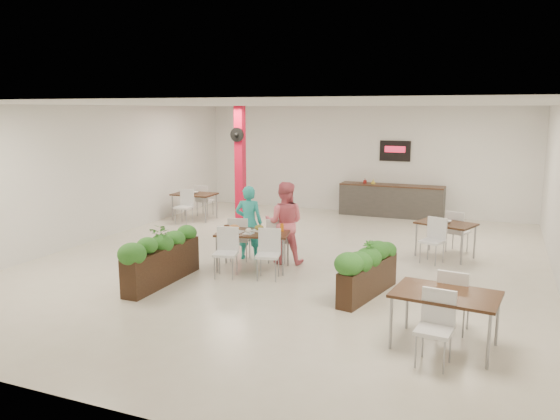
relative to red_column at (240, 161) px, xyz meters
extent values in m
plane|color=beige|center=(3.00, -3.79, -1.64)|extent=(12.00, 12.00, 0.00)
cube|color=white|center=(3.00, 2.21, -0.04)|extent=(10.00, 0.10, 3.20)
cube|color=white|center=(3.00, -9.79, -0.04)|extent=(10.00, 0.10, 3.20)
cube|color=white|center=(-2.00, -3.79, -0.04)|extent=(0.10, 12.00, 3.20)
cube|color=white|center=(3.00, -3.79, 1.56)|extent=(10.00, 12.00, 0.04)
cube|color=red|center=(0.00, 0.01, -0.04)|extent=(0.25, 0.25, 3.20)
cylinder|color=black|center=(0.00, -0.17, 0.76)|extent=(0.40, 0.06, 0.40)
sphere|color=black|center=(0.00, -0.21, 0.76)|extent=(0.12, 0.12, 0.12)
cube|color=#33312D|center=(4.00, 1.86, -1.19)|extent=(3.00, 0.60, 0.90)
cube|color=black|center=(4.00, 1.86, -0.72)|extent=(3.00, 0.62, 0.04)
cube|color=black|center=(4.00, 2.17, 0.26)|extent=(0.90, 0.04, 0.60)
cube|color=red|center=(4.00, 2.14, 0.31)|extent=(0.60, 0.02, 0.18)
imported|color=maroon|center=(3.20, 1.86, -0.61)|extent=(0.09, 0.09, 0.19)
imported|color=gold|center=(3.45, 1.86, -0.62)|extent=(0.13, 0.13, 0.17)
cube|color=black|center=(2.54, -4.57, -0.91)|extent=(1.55, 1.11, 0.04)
cylinder|color=gray|center=(2.00, -5.05, -1.29)|extent=(0.04, 0.04, 0.71)
cylinder|color=gray|center=(3.25, -4.75, -1.29)|extent=(0.04, 0.04, 0.71)
cylinder|color=gray|center=(1.84, -4.39, -1.29)|extent=(0.04, 0.04, 0.71)
cylinder|color=gray|center=(3.08, -4.09, -1.29)|extent=(0.04, 0.04, 0.71)
cube|color=white|center=(2.01, -4.08, -1.19)|extent=(0.51, 0.51, 0.05)
cube|color=white|center=(2.06, -4.26, -0.94)|extent=(0.42, 0.14, 0.45)
cylinder|color=gray|center=(2.14, -3.87, -1.43)|extent=(0.02, 0.02, 0.43)
cylinder|color=gray|center=(1.81, -3.96, -1.43)|extent=(0.02, 0.02, 0.43)
cylinder|color=gray|center=(2.22, -4.20, -1.43)|extent=(0.02, 0.02, 0.43)
cylinder|color=gray|center=(1.89, -4.29, -1.43)|extent=(0.02, 0.02, 0.43)
cube|color=white|center=(2.79, -3.89, -1.19)|extent=(0.51, 0.51, 0.05)
cube|color=white|center=(2.83, -4.07, -0.94)|extent=(0.42, 0.14, 0.45)
cylinder|color=gray|center=(2.91, -3.68, -1.43)|extent=(0.02, 0.02, 0.43)
cylinder|color=gray|center=(2.58, -3.77, -1.43)|extent=(0.02, 0.02, 0.43)
cylinder|color=gray|center=(3.00, -4.02, -1.43)|extent=(0.02, 0.02, 0.43)
cylinder|color=gray|center=(2.66, -4.10, -1.43)|extent=(0.02, 0.02, 0.43)
cube|color=white|center=(2.30, -5.25, -1.19)|extent=(0.51, 0.51, 0.05)
cube|color=white|center=(2.25, -5.06, -0.94)|extent=(0.42, 0.14, 0.45)
cylinder|color=gray|center=(2.17, -5.45, -1.43)|extent=(0.02, 0.02, 0.43)
cylinder|color=gray|center=(2.50, -5.37, -1.43)|extent=(0.02, 0.02, 0.43)
cylinder|color=gray|center=(2.09, -5.12, -1.43)|extent=(0.02, 0.02, 0.43)
cylinder|color=gray|center=(2.42, -5.04, -1.43)|extent=(0.02, 0.02, 0.43)
cube|color=white|center=(3.07, -5.06, -1.19)|extent=(0.51, 0.51, 0.05)
cube|color=white|center=(3.03, -4.87, -0.94)|extent=(0.42, 0.14, 0.45)
cylinder|color=gray|center=(2.95, -5.26, -1.43)|extent=(0.02, 0.02, 0.43)
cylinder|color=gray|center=(3.28, -5.18, -1.43)|extent=(0.02, 0.02, 0.43)
cylinder|color=gray|center=(2.87, -4.93, -1.43)|extent=(0.02, 0.02, 0.43)
cylinder|color=gray|center=(3.20, -4.85, -1.43)|extent=(0.02, 0.02, 0.43)
cube|color=white|center=(2.23, -4.75, -0.89)|extent=(0.36, 0.36, 0.01)
ellipsoid|color=brown|center=(2.23, -4.75, -0.81)|extent=(0.22, 0.22, 0.13)
cube|color=white|center=(2.61, -4.43, -0.89)|extent=(0.31, 0.31, 0.01)
ellipsoid|color=orange|center=(2.61, -4.43, -0.82)|extent=(0.18, 0.18, 0.11)
cube|color=white|center=(2.96, -4.59, -0.89)|extent=(0.31, 0.31, 0.01)
ellipsoid|color=#49110E|center=(2.96, -4.59, -0.83)|extent=(0.16, 0.16, 0.10)
cube|color=white|center=(2.54, -4.75, -0.89)|extent=(0.22, 0.22, 0.01)
ellipsoid|color=white|center=(2.54, -4.75, -0.84)|extent=(0.12, 0.12, 0.07)
cylinder|color=orange|center=(3.04, -4.29, -0.82)|extent=(0.07, 0.07, 0.15)
imported|color=brown|center=(1.99, -4.60, -0.84)|extent=(0.12, 0.12, 0.10)
imported|color=#28B1A7|center=(2.14, -3.92, -0.87)|extent=(0.64, 0.50, 1.56)
imported|color=#F76E80|center=(2.94, -3.92, -0.81)|extent=(0.94, 0.81, 1.67)
cube|color=black|center=(1.41, -6.00, -1.31)|extent=(0.35, 2.01, 0.67)
ellipsoid|color=#195A1C|center=(1.41, -6.85, -0.85)|extent=(0.40, 0.40, 0.32)
ellipsoid|color=#195A1C|center=(1.41, -6.42, -0.85)|extent=(0.40, 0.40, 0.32)
ellipsoid|color=#195A1C|center=(1.41, -6.00, -0.85)|extent=(0.40, 0.40, 0.32)
ellipsoid|color=#195A1C|center=(1.41, -5.57, -0.85)|extent=(0.40, 0.40, 0.32)
ellipsoid|color=#195A1C|center=(1.40, -5.15, -0.85)|extent=(0.40, 0.40, 0.32)
imported|color=#195A1C|center=(1.41, -6.00, -0.76)|extent=(0.39, 0.34, 0.43)
cube|color=black|center=(5.00, -5.27, -1.35)|extent=(0.65, 1.76, 0.58)
ellipsoid|color=#195A1C|center=(4.85, -5.97, -0.94)|extent=(0.40, 0.40, 0.32)
ellipsoid|color=#195A1C|center=(4.93, -5.62, -0.94)|extent=(0.40, 0.40, 0.32)
ellipsoid|color=#195A1C|center=(5.00, -5.27, -0.94)|extent=(0.40, 0.40, 0.32)
ellipsoid|color=#195A1C|center=(5.08, -4.92, -0.94)|extent=(0.40, 0.40, 0.32)
ellipsoid|color=#195A1C|center=(5.15, -4.57, -0.94)|extent=(0.40, 0.40, 0.32)
imported|color=#195A1C|center=(5.00, -5.27, -0.88)|extent=(0.21, 0.21, 0.38)
cube|color=black|center=(-1.10, -0.72, -0.91)|extent=(1.19, 0.81, 0.04)
cylinder|color=gray|center=(-1.62, -1.07, -1.29)|extent=(0.04, 0.04, 0.71)
cylinder|color=gray|center=(-0.57, -1.04, -1.29)|extent=(0.04, 0.04, 0.71)
cylinder|color=gray|center=(-1.63, -0.40, -1.29)|extent=(0.04, 0.04, 0.71)
cylinder|color=gray|center=(-0.58, -0.38, -1.29)|extent=(0.04, 0.04, 0.71)
cube|color=white|center=(-1.11, -0.12, -1.19)|extent=(0.43, 0.43, 0.05)
cube|color=white|center=(-1.11, -0.31, -0.94)|extent=(0.42, 0.05, 0.45)
cylinder|color=gray|center=(-0.95, 0.05, -1.43)|extent=(0.02, 0.02, 0.43)
cylinder|color=gray|center=(-1.29, 0.04, -1.43)|extent=(0.02, 0.02, 0.43)
cylinder|color=gray|center=(-0.94, -0.29, -1.43)|extent=(0.02, 0.02, 0.43)
cylinder|color=gray|center=(-1.28, -0.30, -1.43)|extent=(0.02, 0.02, 0.43)
cube|color=white|center=(-1.09, -1.32, -1.19)|extent=(0.43, 0.43, 0.05)
cube|color=white|center=(-1.09, -1.13, -0.94)|extent=(0.42, 0.05, 0.45)
cylinder|color=gray|center=(-1.25, -1.50, -1.43)|extent=(0.02, 0.02, 0.43)
cylinder|color=gray|center=(-0.91, -1.49, -1.43)|extent=(0.02, 0.02, 0.43)
cylinder|color=gray|center=(-1.26, -1.16, -1.43)|extent=(0.02, 0.02, 0.43)
cylinder|color=gray|center=(-0.92, -1.15, -1.43)|extent=(0.02, 0.02, 0.43)
imported|color=white|center=(-1.10, -0.72, -0.87)|extent=(0.22, 0.22, 0.05)
cube|color=black|center=(5.94, -2.22, -0.91)|extent=(1.32, 1.09, 0.04)
cylinder|color=gray|center=(5.35, -2.36, -1.29)|extent=(0.04, 0.04, 0.71)
cylinder|color=gray|center=(6.31, -2.69, -1.29)|extent=(0.04, 0.04, 0.71)
cylinder|color=gray|center=(5.57, -1.75, -1.29)|extent=(0.04, 0.04, 0.71)
cylinder|color=gray|center=(6.53, -2.09, -1.29)|extent=(0.04, 0.04, 0.71)
cube|color=white|center=(6.14, -1.66, -1.19)|extent=(0.54, 0.54, 0.05)
cube|color=white|center=(6.08, -1.84, -0.94)|extent=(0.41, 0.18, 0.45)
cylinder|color=gray|center=(6.36, -1.55, -1.43)|extent=(0.02, 0.02, 0.43)
cylinder|color=gray|center=(6.04, -1.44, -1.43)|extent=(0.02, 0.02, 0.43)
cylinder|color=gray|center=(6.24, -1.88, -1.43)|extent=(0.02, 0.02, 0.43)
cylinder|color=gray|center=(5.92, -1.76, -1.43)|extent=(0.02, 0.02, 0.43)
cube|color=white|center=(5.74, -2.79, -1.19)|extent=(0.54, 0.54, 0.05)
cube|color=white|center=(5.80, -2.61, -0.94)|extent=(0.41, 0.18, 0.45)
cylinder|color=gray|center=(5.52, -2.89, -1.43)|extent=(0.02, 0.02, 0.43)
cylinder|color=gray|center=(5.84, -3.01, -1.43)|extent=(0.02, 0.02, 0.43)
cylinder|color=gray|center=(5.64, -2.57, -1.43)|extent=(0.02, 0.02, 0.43)
cylinder|color=gray|center=(5.96, -2.69, -1.43)|extent=(0.02, 0.02, 0.43)
imported|color=white|center=(5.94, -2.22, -0.87)|extent=(0.22, 0.22, 0.05)
cube|color=black|center=(6.40, -6.87, -0.91)|extent=(1.42, 1.03, 0.04)
cylinder|color=gray|center=(5.76, -7.18, -1.29)|extent=(0.04, 0.04, 0.71)
cylinder|color=gray|center=(6.96, -7.32, -1.29)|extent=(0.04, 0.04, 0.71)
cylinder|color=gray|center=(5.84, -6.42, -1.29)|extent=(0.04, 0.04, 0.71)
cylinder|color=gray|center=(7.04, -6.56, -1.29)|extent=(0.04, 0.04, 0.71)
cube|color=white|center=(6.47, -6.27, -1.19)|extent=(0.46, 0.46, 0.05)
cube|color=white|center=(6.45, -6.46, -0.94)|extent=(0.42, 0.09, 0.45)
cylinder|color=gray|center=(6.65, -6.12, -1.43)|extent=(0.02, 0.02, 0.43)
cylinder|color=gray|center=(6.32, -6.09, -1.43)|extent=(0.02, 0.02, 0.43)
cylinder|color=gray|center=(6.62, -6.46, -1.43)|extent=(0.02, 0.02, 0.43)
cylinder|color=gray|center=(6.28, -6.42, -1.43)|extent=(0.02, 0.02, 0.43)
cube|color=white|center=(6.33, -7.47, -1.19)|extent=(0.46, 0.46, 0.05)
cube|color=white|center=(6.36, -7.28, -0.94)|extent=(0.42, 0.09, 0.45)
cylinder|color=gray|center=(6.15, -7.62, -1.43)|extent=(0.02, 0.02, 0.43)
cylinder|color=gray|center=(6.48, -7.65, -1.43)|extent=(0.02, 0.02, 0.43)
cylinder|color=gray|center=(6.18, -7.28, -1.43)|extent=(0.02, 0.02, 0.43)
cylinder|color=gray|center=(6.52, -7.32, -1.43)|extent=(0.02, 0.02, 0.43)
camera|label=1|loc=(6.98, -13.96, 1.46)|focal=35.00mm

